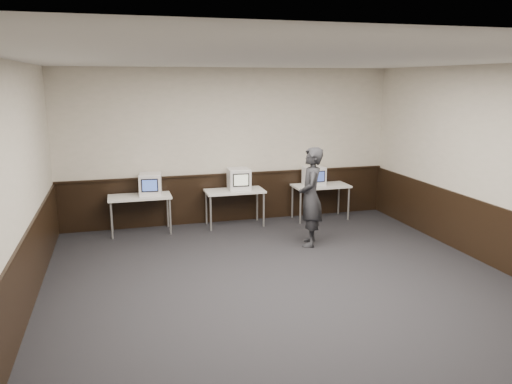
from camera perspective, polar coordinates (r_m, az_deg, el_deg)
floor at (r=7.15m, az=4.36°, el=-11.73°), size 8.00×8.00×0.00m
ceiling at (r=6.52m, az=4.85°, el=14.82°), size 8.00×8.00×0.00m
back_wall at (r=10.45m, az=-3.01°, el=5.23°), size 7.00×0.00×7.00m
left_wall at (r=6.38m, az=-26.43°, el=-0.90°), size 0.00×8.00×8.00m
wainscot_back at (r=10.63m, az=-2.92°, el=-0.67°), size 6.98×0.04×1.00m
wainscot_left at (r=6.69m, az=-25.32°, el=-10.09°), size 0.04×7.98×1.00m
wainscot_right at (r=8.74m, az=26.50°, el=-4.99°), size 0.04×7.98×1.00m
wainscot_rail at (r=10.50m, az=-2.93°, el=2.07°), size 6.98×0.06×0.04m
desk_left at (r=9.98m, az=-13.14°, el=-0.82°), size 1.20×0.60×0.75m
desk_center at (r=10.22m, az=-2.46°, el=-0.17°), size 1.20×0.60×0.75m
desk_right at (r=10.81m, az=7.40°, el=0.44°), size 1.20×0.60×0.75m
emac_left at (r=9.96m, az=-11.98°, el=0.88°), size 0.47×0.50×0.42m
emac_center at (r=10.22m, az=-1.96°, el=1.50°), size 0.46×0.49×0.44m
emac_right at (r=10.73m, az=6.65°, el=1.86°), size 0.42×0.45×0.40m
person at (r=9.01m, az=6.28°, el=-0.57°), size 0.63×0.76×1.80m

